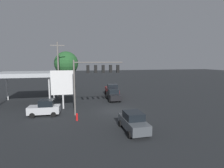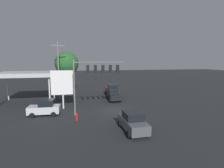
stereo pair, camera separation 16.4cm
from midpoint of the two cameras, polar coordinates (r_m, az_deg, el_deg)
The scene contains 11 objects.
ground_plane at distance 24.51m, azimuth 0.84°, elevation -8.60°, with size 200.00×200.00×0.00m, color black.
traffic_signal_assembly at distance 22.16m, azimuth -5.71°, elevation 3.56°, with size 6.26×0.43×6.93m.
utility_pole at distance 32.06m, azimuth -17.26°, elevation 4.55°, with size 2.40×0.26×10.06m.
gas_station_canopy at distance 31.39m, azimuth -26.44°, elevation 2.79°, with size 8.87×7.02×5.00m.
price_sign at distance 25.68m, azimuth -16.03°, elevation 0.21°, with size 3.19×0.27×5.49m.
pickup_parked at distance 33.94m, azimuth -0.18°, elevation -2.10°, with size 2.49×5.31×2.40m.
sedan_far at distance 30.33m, azimuth 0.27°, elevation -3.58°, with size 2.16×4.45×1.93m.
sedan_waiting at distance 17.49m, azimuth 6.73°, elevation -12.14°, with size 2.14×4.44×1.93m.
hatchback_crossing at distance 23.71m, azimuth -21.31°, elevation -7.32°, with size 3.89×2.13×1.97m.
street_tree at distance 37.13m, azimuth -14.84°, elevation 6.52°, with size 4.82×4.82×8.73m.
fire_hydrant at distance 20.82m, azimuth -11.61°, elevation -10.47°, with size 0.24×0.24×0.88m.
Camera 1 is at (5.59, 22.86, 6.86)m, focal length 28.00 mm.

